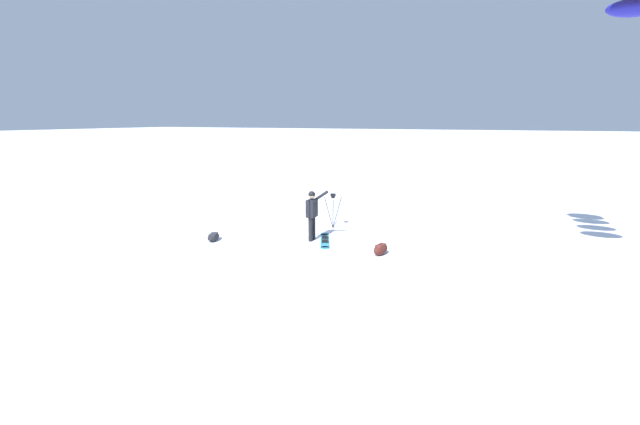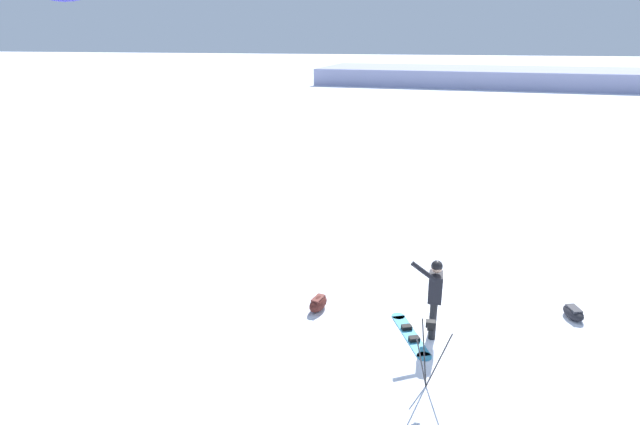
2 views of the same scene
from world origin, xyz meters
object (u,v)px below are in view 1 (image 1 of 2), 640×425
gear_bag_large (213,237)px  gear_bag_small (381,249)px  snowboarder (312,211)px  camera_tripod (333,203)px  snowboard (325,240)px

gear_bag_large → gear_bag_small: (0.79, -5.39, 0.04)m
snowboarder → gear_bag_small: size_ratio=2.51×
camera_tripod → gear_bag_small: bearing=-133.0°
gear_bag_large → camera_tripod: size_ratio=0.52×
gear_bag_small → snowboard: bearing=72.8°
gear_bag_large → gear_bag_small: size_ratio=1.01×
camera_tripod → snowboard: bearing=-167.9°
snowboard → gear_bag_large: size_ratio=2.52×
snowboarder → snowboard: (0.09, -0.41, -0.97)m
gear_bag_large → camera_tripod: (3.00, -3.02, 0.79)m
snowboarder → gear_bag_small: bearing=-102.3°
snowboarder → gear_bag_large: bearing=114.1°
gear_bag_large → gear_bag_small: bearing=-81.7°
gear_bag_large → gear_bag_small: gear_bag_small is taller
snowboarder → gear_bag_small: snowboarder is taller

